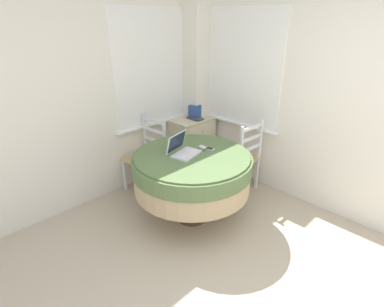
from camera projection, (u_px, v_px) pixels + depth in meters
corner_room_shell at (204, 99)px, 3.19m from camera, size 4.24×4.48×2.55m
round_dining_table at (192, 170)px, 3.16m from camera, size 1.26×1.26×0.78m
laptop at (183, 150)px, 3.09m from camera, size 0.36×0.31×0.21m
computer_mouse at (202, 147)px, 3.20m from camera, size 0.06×0.09×0.05m
cell_phone at (209, 149)px, 3.22m from camera, size 0.07×0.11×0.01m
dining_chair_near_back_window at (147, 156)px, 3.83m from camera, size 0.46×0.46×0.95m
dining_chair_near_right_window at (240, 158)px, 3.79m from camera, size 0.44×0.45×0.95m
corner_cabinet at (192, 144)px, 4.38m from camera, size 0.62×0.44×0.78m
storage_box at (195, 111)px, 4.23m from camera, size 0.14×0.12×0.17m
book_on_cabinet at (195, 118)px, 4.17m from camera, size 0.13×0.22×0.02m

